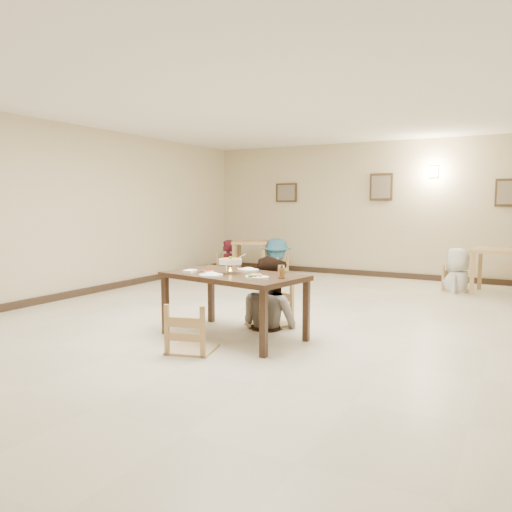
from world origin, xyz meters
The scene contains 29 objects.
floor centered at (0.00, 0.00, 0.00)m, with size 10.00×10.00×0.00m, color beige.
ceiling centered at (0.00, 0.00, 3.00)m, with size 10.00×10.00×0.00m, color white.
wall_back centered at (0.00, 5.00, 1.50)m, with size 10.00×10.00×0.00m, color beige.
wall_left centered at (-4.00, 0.00, 1.50)m, with size 10.00×10.00×0.00m, color beige.
baseboard_back centered at (0.00, 4.97, 0.06)m, with size 8.00×0.06×0.12m, color #2F2116.
baseboard_left centered at (-3.97, 0.00, 0.06)m, with size 0.06×10.00×0.12m, color #2F2116.
picture_a centered at (-2.20, 4.96, 1.90)m, with size 0.55×0.04×0.45m.
picture_b centered at (0.10, 4.96, 2.00)m, with size 0.50×0.04×0.60m.
picture_c centered at (2.60, 4.96, 1.85)m, with size 0.45×0.04×0.55m.
wall_sconce centered at (1.20, 4.96, 2.30)m, with size 0.16×0.05×0.22m, color #FFD88C.
main_table centered at (-0.13, -0.96, 0.71)m, with size 1.83×1.23×0.79m.
chair_far centered at (-0.03, -0.20, 0.51)m, with size 0.49×0.49×1.03m.
chair_near centered at (-0.25, -1.66, 0.52)m, with size 0.49×0.49×1.04m.
main_diner centered at (0.01, -0.26, 0.95)m, with size 0.92×0.72×1.89m, color gray.
curry_warmer centered at (-0.17, -0.97, 0.94)m, with size 0.31×0.28×0.25m.
rice_plate_far centered at (-0.10, -0.64, 0.80)m, with size 0.27×0.27×0.06m.
rice_plate_near centered at (-0.26, -1.26, 0.80)m, with size 0.28×0.28×0.06m.
fried_plate centered at (0.31, -1.17, 0.81)m, with size 0.29×0.29×0.06m.
chili_dish centered at (-0.48, -0.99, 0.80)m, with size 0.11×0.11×0.02m.
napkin_cutlery centered at (-0.66, -1.12, 0.80)m, with size 0.15×0.25×0.03m.
drink_glass centered at (0.54, -1.02, 0.86)m, with size 0.08×0.08×0.15m.
bg_table_left centered at (-2.54, 3.82, 0.66)m, with size 1.03×1.03×0.80m.
bg_table_right centered at (2.53, 3.84, 0.68)m, with size 0.90×0.90×0.82m.
bg_chair_ll centered at (-3.19, 3.80, 0.44)m, with size 0.42×0.42×0.89m.
bg_chair_lr centered at (-1.90, 3.79, 0.44)m, with size 0.41×0.41×0.88m.
bg_chair_rl centered at (1.87, 3.83, 0.46)m, with size 0.44×0.44×0.93m.
bg_diner_a centered at (-3.19, 3.80, 0.79)m, with size 0.58×0.38×1.58m, color #50131E.
bg_diner_b centered at (-1.90, 3.79, 0.87)m, with size 1.12×0.64×1.73m, color teal.
bg_diner_c centered at (1.87, 3.83, 0.81)m, with size 0.79×0.52×1.62m, color silver.
Camera 1 is at (2.97, -6.09, 1.63)m, focal length 35.00 mm.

